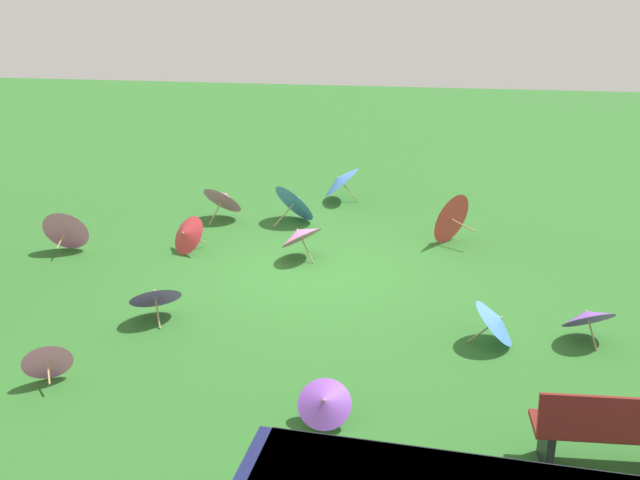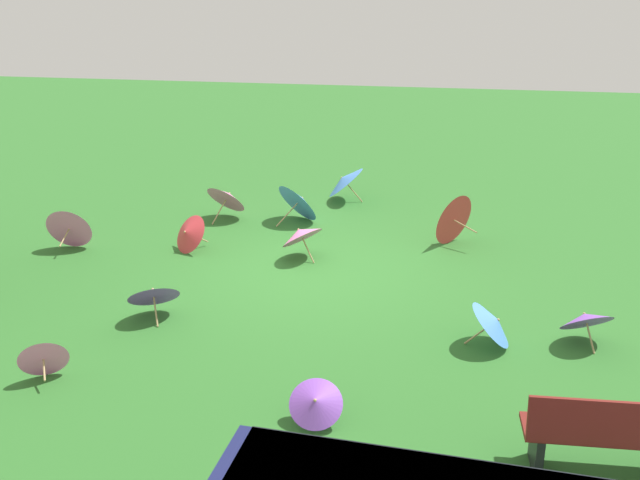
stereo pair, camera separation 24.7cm
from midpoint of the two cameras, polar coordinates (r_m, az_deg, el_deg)
name	(u,v)px [view 2 (the right image)]	position (r m, az deg, el deg)	size (l,w,h in m)	color
ground	(314,271)	(11.93, 0.16, -2.45)	(40.00, 40.00, 0.00)	#2D6B28
park_bench	(610,435)	(7.76, 22.40, -13.82)	(1.62, 0.56, 0.90)	maroon
parasol_red_0	(450,218)	(13.20, 10.60, 1.68)	(0.90, 0.96, 0.95)	tan
parasol_pink_0	(43,356)	(9.39, -19.94, -8.48)	(0.67, 0.59, 0.58)	tan
parasol_purple_0	(586,319)	(10.20, 20.54, -5.72)	(0.88, 0.84, 0.63)	tan
parasol_blue_1	(344,180)	(15.41, 2.32, 4.67)	(0.79, 0.91, 0.81)	tan
parasol_blue_2	(300,201)	(14.16, -1.08, 3.07)	(1.14, 1.12, 0.84)	tan
parasol_purple_2	(315,402)	(8.00, 0.55, -12.46)	(0.62, 0.57, 0.53)	tan
parasol_pink_1	(300,234)	(12.30, -0.95, 0.48)	(0.98, 1.00, 0.72)	tan
parasol_pink_2	(71,226)	(13.47, -18.27, 1.02)	(0.84, 0.74, 0.81)	tan
parasol_red_1	(188,233)	(12.85, -9.67, 0.53)	(0.86, 0.83, 0.66)	tan
parasol_pink_3	(228,197)	(14.41, -6.69, 3.36)	(1.02, 0.95, 0.80)	tan
parasol_blue_3	(494,322)	(9.79, 14.06, -6.22)	(0.66, 0.72, 0.65)	tan
parasol_purple_5	(153,293)	(10.49, -12.14, -4.05)	(0.93, 0.88, 0.66)	tan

